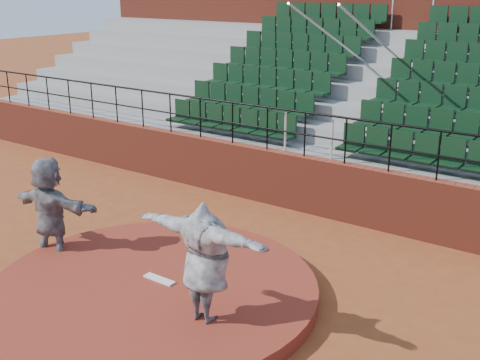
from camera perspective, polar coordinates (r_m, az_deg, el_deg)
name	(u,v)px	position (r m, az deg, el deg)	size (l,w,h in m)	color
ground	(154,297)	(10.39, -8.16, -10.91)	(90.00, 90.00, 0.00)	brown
pitchers_mound	(154,290)	(10.33, -8.19, -10.30)	(5.50, 5.50, 0.25)	maroon
pitching_rubber	(159,279)	(10.36, -7.65, -9.31)	(0.60, 0.15, 0.03)	white
boundary_wall	(303,183)	(13.85, 6.01, -0.31)	(24.00, 0.30, 1.30)	maroon
wall_railing	(305,124)	(13.47, 6.20, 5.26)	(24.04, 0.05, 1.03)	black
seating_deck	(371,121)	(16.80, 12.29, 5.52)	(24.00, 5.97, 4.63)	gray
press_box_facade	(427,32)	(20.17, 17.34, 13.23)	(24.00, 3.00, 7.10)	maroon
pitcher	(205,262)	(8.79, -3.34, -7.77)	(2.28, 0.62, 1.86)	black
fielder	(50,210)	(11.73, -17.56, -2.69)	(1.88, 0.60, 2.02)	black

